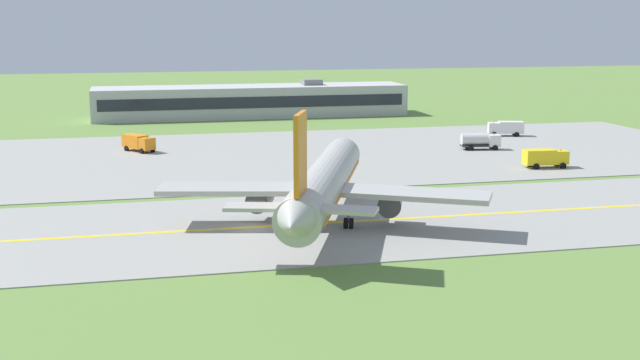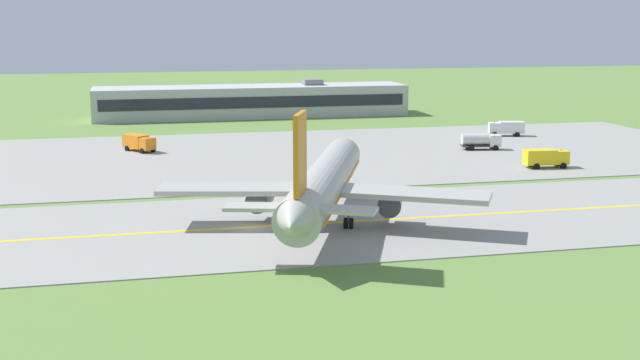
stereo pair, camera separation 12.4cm
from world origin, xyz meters
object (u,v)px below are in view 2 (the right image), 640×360
Objects in this scene: airplane_lead at (324,183)px; service_truck_fuel at (546,157)px; service_truck_catering at (139,142)px; service_truck_baggage at (507,128)px; service_truck_pushback at (481,140)px.

service_truck_fuel is (36.61, 23.54, -2.60)m from airplane_lead.
service_truck_catering is at bearing 153.32° from service_truck_fuel.
service_truck_baggage and service_truck_fuel have the same top height.
airplane_lead is 6.22× the size of service_truck_fuel.
airplane_lead is 53.24m from service_truck_pushback.
airplane_lead is 43.60m from service_truck_fuel.
service_truck_pushback is (-10.71, -13.29, 0.00)m from service_truck_baggage.
service_truck_pushback is at bearing 96.75° from service_truck_fuel.
service_truck_baggage is 62.59m from service_truck_catering.
service_truck_pushback is (34.62, 40.36, -2.60)m from airplane_lead.
service_truck_baggage is 31.35m from service_truck_fuel.
service_truck_fuel is (-8.72, -30.12, 0.00)m from service_truck_baggage.
airplane_lead is at bearing -130.19° from service_truck_baggage.
service_truck_catering is at bearing 168.85° from service_truck_pushback.
service_truck_baggage is at bearing 49.81° from airplane_lead.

